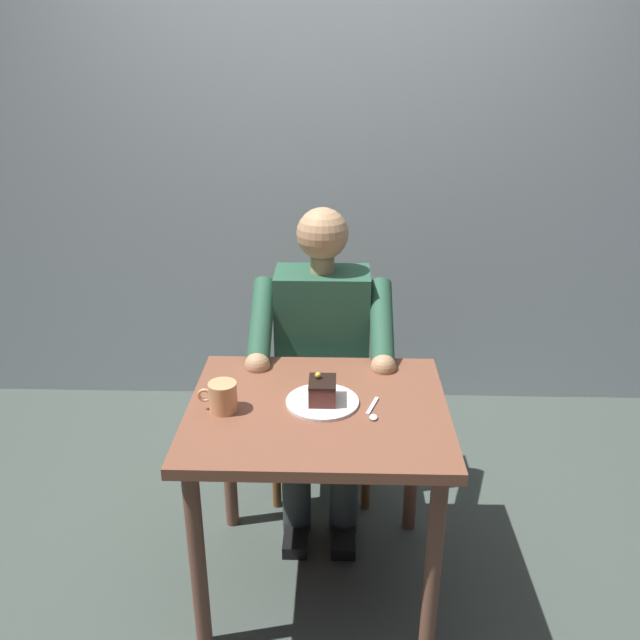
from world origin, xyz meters
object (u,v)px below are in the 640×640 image
Objects in this scene: cake_slice at (322,390)px; coffee_cup at (222,396)px; seated_person at (322,361)px; chair at (323,370)px; dining_table at (318,434)px; dessert_spoon at (373,412)px.

cake_slice is 0.87× the size of coffee_cup.
seated_person is at bearing -119.66° from coffee_cup.
chair reaches higher than cake_slice.
coffee_cup is (0.29, 0.03, 0.15)m from dining_table.
seated_person reaches higher than coffee_cup.
dessert_spoon is (-0.17, 0.51, 0.08)m from seated_person.
chair is at bearing -90.00° from dining_table.
seated_person reaches higher than cake_slice.
seated_person reaches higher than chair.
cake_slice is (-0.01, -0.02, 0.15)m from dining_table.
dining_table is 0.33m from coffee_cup.
dessert_spoon is at bearing 108.36° from seated_person.
dining_table is 0.66m from chair.
dining_table is 0.91× the size of chair.
dessert_spoon is at bearing 103.91° from chair.
chair is (0.00, -0.65, -0.10)m from dining_table.
seated_person is at bearing -71.64° from dessert_spoon.
dining_table is at bearing -12.59° from dessert_spoon.
dining_table is at bearing 90.00° from chair.
seated_person is at bearing 90.00° from chair.
coffee_cup is at bearing 9.64° from cake_slice.
cake_slice is at bearing 91.26° from chair.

